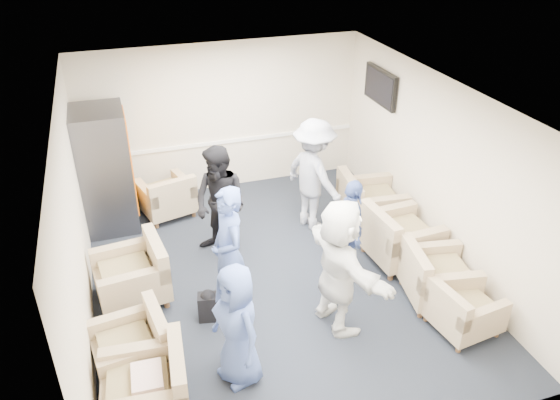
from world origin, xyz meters
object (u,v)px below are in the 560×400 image
object	(u,v)px
armchair_left_near	(150,390)
armchair_left_mid	(136,348)
vending_machine	(106,170)
person_mid_right	(351,229)
armchair_corner	(167,198)
person_mid_left	(229,253)
armchair_right_far	(367,204)
person_front_right	(339,266)
person_back_left	(221,204)
person_front_left	(237,325)
armchair_right_midfar	(397,239)
armchair_right_near	(461,311)
armchair_left_far	(136,276)
person_back_right	(314,175)
armchair_right_midnear	(434,277)

from	to	relation	value
armchair_left_near	armchair_left_mid	world-z (taller)	armchair_left_near
armchair_left_near	armchair_left_mid	distance (m)	0.71
vending_machine	person_mid_right	world-z (taller)	vending_machine
armchair_corner	person_mid_left	distance (m)	2.81
armchair_right_far	person_front_right	distance (m)	2.58
armchair_corner	person_back_left	size ratio (longest dim) A/B	0.57
armchair_left_near	person_front_left	size ratio (longest dim) A/B	0.62
armchair_corner	person_mid_left	size ratio (longest dim) A/B	0.56
armchair_right_midfar	person_back_left	xyz separation A→B (m)	(-2.43, 0.95, 0.51)
armchair_right_near	armchair_corner	world-z (taller)	armchair_corner
armchair_left_far	vending_machine	size ratio (longest dim) A/B	0.50
armchair_right_far	person_mid_left	bearing A→B (deg)	123.98
armchair_right_near	person_mid_left	xyz separation A→B (m)	(-2.64, 1.27, 0.61)
armchair_corner	person_front_left	size ratio (longest dim) A/B	0.67
person_back_left	armchair_left_mid	bearing A→B (deg)	-75.38
person_back_right	person_mid_right	distance (m)	1.40
armchair_right_midnear	person_front_right	size ratio (longest dim) A/B	0.56
armchair_right_near	person_back_right	distance (m)	3.11
armchair_right_midnear	person_mid_right	bearing A→B (deg)	53.82
armchair_right_midnear	armchair_right_far	xyz separation A→B (m)	(-0.01, 2.02, 0.03)
armchair_right_near	armchair_right_far	size ratio (longest dim) A/B	0.82
armchair_right_midnear	vending_machine	size ratio (longest dim) A/B	0.50
vending_machine	person_back_left	distance (m)	2.11
vending_machine	armchair_right_near	bearing A→B (deg)	-44.90
armchair_left_far	armchair_corner	distance (m)	2.19
person_mid_right	armchair_right_near	bearing A→B (deg)	-139.97
armchair_right_midfar	vending_machine	xyz separation A→B (m)	(-3.97, 2.39, 0.63)
armchair_corner	armchair_right_far	bearing A→B (deg)	142.29
armchair_right_far	vending_machine	bearing A→B (deg)	78.00
armchair_right_midfar	person_front_left	size ratio (longest dim) A/B	0.67
person_mid_left	armchair_corner	bearing A→B (deg)	-177.66
person_front_left	person_mid_right	bearing A→B (deg)	106.22
armchair_right_near	person_mid_left	distance (m)	2.99
person_mid_right	armchair_right_far	bearing A→B (deg)	-24.66
armchair_right_midfar	armchair_corner	size ratio (longest dim) A/B	1.00
armchair_left_mid	armchair_corner	distance (m)	3.49
armchair_left_far	person_back_right	world-z (taller)	person_back_right
armchair_left_near	vending_machine	bearing A→B (deg)	-173.17
armchair_right_far	person_back_left	bearing A→B (deg)	99.03
armchair_right_near	person_mid_left	world-z (taller)	person_mid_left
armchair_corner	person_front_left	world-z (taller)	person_front_left
armchair_left_far	armchair_right_midfar	bearing A→B (deg)	78.35
armchair_right_near	person_back_left	distance (m)	3.59
armchair_corner	vending_machine	world-z (taller)	vending_machine
armchair_right_midnear	armchair_right_far	distance (m)	2.02
armchair_left_far	vending_machine	world-z (taller)	vending_machine
armchair_right_midnear	armchair_corner	size ratio (longest dim) A/B	0.99
armchair_right_midfar	vending_machine	world-z (taller)	vending_machine
vending_machine	person_front_left	distance (m)	4.05
person_mid_left	person_front_right	size ratio (longest dim) A/B	1.01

